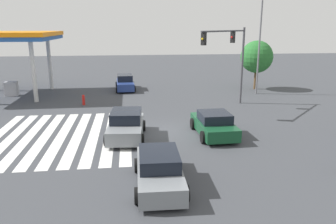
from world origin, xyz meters
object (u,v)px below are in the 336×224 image
car_1 (126,125)px  street_light_pole_b (260,36)px  tree_corner_b (257,57)px  car_5 (159,170)px  car_4 (214,124)px  car_3 (125,83)px  traffic_signal_mast (232,51)px  fire_hydrant (84,100)px

car_1 → street_light_pole_b: size_ratio=0.47×
car_1 → tree_corner_b: bearing=140.6°
car_5 → car_1: bearing=-166.2°
car_4 → car_3: bearing=17.9°
traffic_signal_mast → car_3: size_ratio=1.44×
car_3 → traffic_signal_mast: bearing=41.9°
car_1 → car_3: (-14.84, -0.15, -0.02)m
traffic_signal_mast → car_4: (6.51, -2.96, -3.82)m
car_3 → fire_hydrant: 7.11m
traffic_signal_mast → fire_hydrant: 12.56m
car_5 → tree_corner_b: size_ratio=0.90×
car_5 → tree_corner_b: (-19.79, 11.77, 2.62)m
car_4 → tree_corner_b: size_ratio=0.87×
street_light_pole_b → tree_corner_b: size_ratio=1.87×
traffic_signal_mast → street_light_pole_b: street_light_pole_b is taller
car_5 → car_4: bearing=148.5°
car_4 → car_5: size_ratio=0.97×
street_light_pole_b → traffic_signal_mast: bearing=-39.9°
tree_corner_b → fire_hydrant: tree_corner_b is taller
traffic_signal_mast → tree_corner_b: bearing=-169.1°
tree_corner_b → fire_hydrant: 17.63m
street_light_pole_b → tree_corner_b: 3.22m
car_1 → fire_hydrant: car_1 is taller
car_4 → street_light_pole_b: 14.42m
fire_hydrant → car_1: bearing=22.3°
car_4 → tree_corner_b: 16.18m
traffic_signal_mast → street_light_pole_b: 6.65m
traffic_signal_mast → car_3: 12.49m
car_5 → street_light_pole_b: 21.21m
car_3 → car_4: (15.05, 5.33, -0.04)m
car_5 → fire_hydrant: 15.52m
street_light_pole_b → fire_hydrant: (2.76, -15.89, -4.99)m
street_light_pole_b → fire_hydrant: street_light_pole_b is taller
traffic_signal_mast → car_1: 10.96m
car_3 → tree_corner_b: tree_corner_b is taller
tree_corner_b → car_5: bearing=-30.7°
car_4 → tree_corner_b: (-13.85, 7.94, 2.63)m
car_4 → traffic_signal_mast: bearing=-26.1°
traffic_signal_mast → street_light_pole_b: size_ratio=0.68×
traffic_signal_mast → car_4: 8.11m
tree_corner_b → fire_hydrant: bearing=-73.1°
car_5 → fire_hydrant: size_ratio=5.14×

